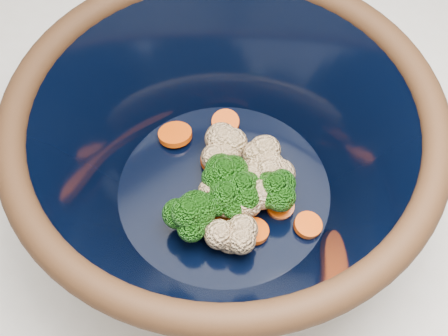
{
  "coord_description": "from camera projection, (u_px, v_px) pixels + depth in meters",
  "views": [
    {
      "loc": [
        -0.17,
        -0.18,
        1.43
      ],
      "look_at": [
        0.01,
        0.06,
        0.97
      ],
      "focal_mm": 50.0,
      "sensor_mm": 36.0,
      "label": 1
    }
  ],
  "objects": [
    {
      "name": "vegetable_pile",
      "position": [
        235.0,
        187.0,
        0.56
      ],
      "size": [
        0.14,
        0.18,
        0.05
      ],
      "color": "#608442",
      "rests_on": "mixing_bowl"
    },
    {
      "name": "mixing_bowl",
      "position": [
        224.0,
        158.0,
        0.54
      ],
      "size": [
        0.36,
        0.36,
        0.16
      ],
      "rotation": [
        0.0,
        0.0,
        0.05
      ],
      "color": "black",
      "rests_on": "counter"
    }
  ]
}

